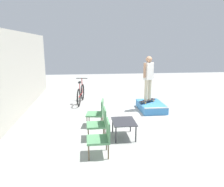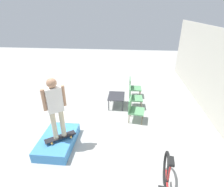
{
  "view_description": "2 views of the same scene",
  "coord_description": "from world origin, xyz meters",
  "px_view_note": "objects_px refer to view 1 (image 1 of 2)",
  "views": [
    {
      "loc": [
        -6.89,
        1.84,
        2.55
      ],
      "look_at": [
        0.02,
        1.05,
        0.97
      ],
      "focal_mm": 35.0,
      "sensor_mm": 36.0,
      "label": 1
    },
    {
      "loc": [
        4.89,
        1.27,
        3.56
      ],
      "look_at": [
        -0.21,
        0.79,
        1.06
      ],
      "focal_mm": 28.0,
      "sensor_mm": 36.0,
      "label": 2
    }
  ],
  "objects_px": {
    "coffee_table": "(124,123)",
    "person_skater": "(148,75)",
    "patio_chair_left": "(102,136)",
    "patio_chair_right": "(98,112)",
    "skate_ramp_box": "(151,106)",
    "bicycle": "(81,94)",
    "patio_chair_center": "(99,122)",
    "skateboard_on_ramp": "(147,100)"
  },
  "relations": [
    {
      "from": "skate_ramp_box",
      "to": "patio_chair_left",
      "type": "bearing_deg",
      "value": 146.98
    },
    {
      "from": "patio_chair_left",
      "to": "patio_chair_right",
      "type": "xyz_separation_m",
      "value": [
        1.89,
        0.0,
        0.0
      ]
    },
    {
      "from": "coffee_table",
      "to": "skateboard_on_ramp",
      "type": "bearing_deg",
      "value": -28.88
    },
    {
      "from": "skate_ramp_box",
      "to": "person_skater",
      "type": "bearing_deg",
      "value": 57.67
    },
    {
      "from": "skate_ramp_box",
      "to": "patio_chair_center",
      "type": "distance_m",
      "value": 3.26
    },
    {
      "from": "skateboard_on_ramp",
      "to": "person_skater",
      "type": "bearing_deg",
      "value": 27.55
    },
    {
      "from": "skateboard_on_ramp",
      "to": "patio_chair_right",
      "type": "xyz_separation_m",
      "value": [
        -1.55,
        2.05,
        0.09
      ]
    },
    {
      "from": "person_skater",
      "to": "coffee_table",
      "type": "xyz_separation_m",
      "value": [
        -2.49,
        1.37,
        -0.99
      ]
    },
    {
      "from": "skate_ramp_box",
      "to": "coffee_table",
      "type": "distance_m",
      "value": 2.85
    },
    {
      "from": "patio_chair_left",
      "to": "patio_chair_center",
      "type": "height_order",
      "value": "same"
    },
    {
      "from": "patio_chair_left",
      "to": "skate_ramp_box",
      "type": "bearing_deg",
      "value": 146.35
    },
    {
      "from": "skate_ramp_box",
      "to": "bicycle",
      "type": "relative_size",
      "value": 0.78
    },
    {
      "from": "bicycle",
      "to": "patio_chair_center",
      "type": "bearing_deg",
      "value": -163.83
    },
    {
      "from": "skate_ramp_box",
      "to": "person_skater",
      "type": "xyz_separation_m",
      "value": [
        0.08,
        0.13,
        1.25
      ]
    },
    {
      "from": "coffee_table",
      "to": "patio_chair_center",
      "type": "height_order",
      "value": "patio_chair_center"
    },
    {
      "from": "skateboard_on_ramp",
      "to": "patio_chair_center",
      "type": "distance_m",
      "value": 3.22
    },
    {
      "from": "patio_chair_left",
      "to": "coffee_table",
      "type": "bearing_deg",
      "value": 143.94
    },
    {
      "from": "patio_chair_center",
      "to": "patio_chair_right",
      "type": "relative_size",
      "value": 1.0
    },
    {
      "from": "skate_ramp_box",
      "to": "person_skater",
      "type": "height_order",
      "value": "person_skater"
    },
    {
      "from": "person_skater",
      "to": "patio_chair_right",
      "type": "distance_m",
      "value": 2.73
    },
    {
      "from": "person_skater",
      "to": "patio_chair_center",
      "type": "bearing_deg",
      "value": -165.37
    },
    {
      "from": "skateboard_on_ramp",
      "to": "bicycle",
      "type": "relative_size",
      "value": 0.43
    },
    {
      "from": "skate_ramp_box",
      "to": "patio_chair_right",
      "type": "height_order",
      "value": "patio_chair_right"
    },
    {
      "from": "patio_chair_left",
      "to": "patio_chair_right",
      "type": "distance_m",
      "value": 1.89
    },
    {
      "from": "patio_chair_center",
      "to": "bicycle",
      "type": "bearing_deg",
      "value": -171.72
    },
    {
      "from": "skate_ramp_box",
      "to": "patio_chair_left",
      "type": "relative_size",
      "value": 1.69
    },
    {
      "from": "bicycle",
      "to": "patio_chair_left",
      "type": "bearing_deg",
      "value": -165.58
    },
    {
      "from": "skateboard_on_ramp",
      "to": "patio_chair_left",
      "type": "xyz_separation_m",
      "value": [
        -3.44,
        2.05,
        0.09
      ]
    },
    {
      "from": "person_skater",
      "to": "coffee_table",
      "type": "height_order",
      "value": "person_skater"
    },
    {
      "from": "patio_chair_right",
      "to": "bicycle",
      "type": "xyz_separation_m",
      "value": [
        2.9,
        0.6,
        -0.07
      ]
    },
    {
      "from": "skate_ramp_box",
      "to": "bicycle",
      "type": "xyz_separation_m",
      "value": [
        1.43,
        2.78,
        0.25
      ]
    },
    {
      "from": "patio_chair_center",
      "to": "bicycle",
      "type": "relative_size",
      "value": 0.46
    },
    {
      "from": "patio_chair_center",
      "to": "person_skater",
      "type": "bearing_deg",
      "value": 139.87
    },
    {
      "from": "coffee_table",
      "to": "patio_chair_center",
      "type": "xyz_separation_m",
      "value": [
        0.0,
        0.68,
        0.06
      ]
    },
    {
      "from": "patio_chair_left",
      "to": "patio_chair_right",
      "type": "bearing_deg",
      "value": 179.4
    },
    {
      "from": "person_skater",
      "to": "patio_chair_left",
      "type": "distance_m",
      "value": 4.11
    },
    {
      "from": "person_skater",
      "to": "bicycle",
      "type": "xyz_separation_m",
      "value": [
        1.35,
        2.65,
        -1.0
      ]
    },
    {
      "from": "patio_chair_left",
      "to": "bicycle",
      "type": "xyz_separation_m",
      "value": [
        4.78,
        0.6,
        -0.07
      ]
    },
    {
      "from": "skate_ramp_box",
      "to": "skateboard_on_ramp",
      "type": "xyz_separation_m",
      "value": [
        0.08,
        0.13,
        0.23
      ]
    },
    {
      "from": "coffee_table",
      "to": "person_skater",
      "type": "bearing_deg",
      "value": -28.88
    },
    {
      "from": "skateboard_on_ramp",
      "to": "person_skater",
      "type": "relative_size",
      "value": 0.46
    },
    {
      "from": "skateboard_on_ramp",
      "to": "patio_chair_center",
      "type": "relative_size",
      "value": 0.94
    }
  ]
}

